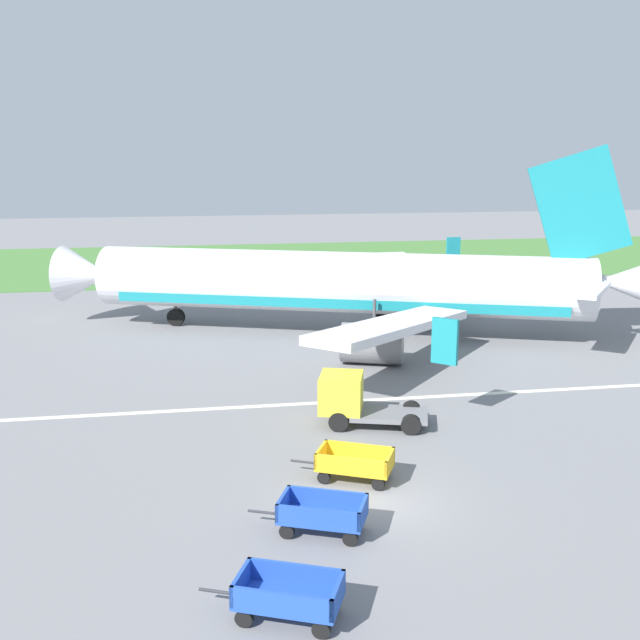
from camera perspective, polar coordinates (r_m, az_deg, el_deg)
ground_plane at (r=25.24m, az=3.91°, el=-13.36°), size 220.00×220.00×0.00m
grass_strip at (r=77.44m, az=-5.55°, el=4.38°), size 220.00×28.00×0.06m
apron_stripe at (r=34.23m, az=0.02°, el=-6.20°), size 120.00×0.36×0.01m
airplane at (r=46.42m, az=2.60°, el=2.69°), size 36.46×29.68×11.34m
baggage_cart_nearest at (r=19.45m, az=-2.39°, el=-19.85°), size 3.56×2.27×1.07m
baggage_cart_second_in_row at (r=23.10m, az=0.16°, el=-14.25°), size 3.56×2.26×1.07m
baggage_cart_third_in_row at (r=26.46m, az=2.59°, el=-10.64°), size 3.52×2.35×1.07m
service_truck_beside_carts at (r=31.34m, az=2.47°, el=-5.89°), size 4.74×3.07×2.10m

